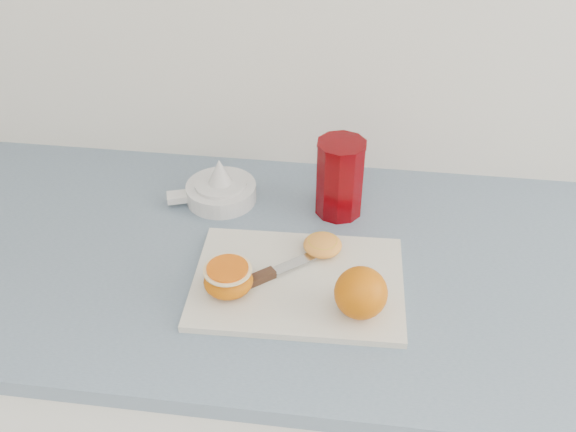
{
  "coord_description": "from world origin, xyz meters",
  "views": [
    {
      "loc": [
        0.05,
        0.87,
        1.61
      ],
      "look_at": [
        -0.07,
        1.72,
        0.96
      ],
      "focal_mm": 40.0,
      "sensor_mm": 36.0,
      "label": 1
    }
  ],
  "objects": [
    {
      "name": "paring_knife",
      "position": [
        -0.1,
        1.62,
        0.91
      ],
      "size": [
        0.18,
        0.15,
        0.01
      ],
      "color": "#46261B",
      "rests_on": "cutting_board"
    },
    {
      "name": "red_tumbler",
      "position": [
        0.01,
        1.84,
        0.96
      ],
      "size": [
        0.09,
        0.09,
        0.15
      ],
      "color": "#640004",
      "rests_on": "counter"
    },
    {
      "name": "citrus_juicer",
      "position": [
        -0.21,
        1.85,
        0.91
      ],
      "size": [
        0.17,
        0.13,
        0.09
      ],
      "color": "white",
      "rests_on": "counter"
    },
    {
      "name": "squeezed_shell",
      "position": [
        -0.0,
        1.7,
        0.92
      ],
      "size": [
        0.07,
        0.07,
        0.03
      ],
      "color": "orange",
      "rests_on": "cutting_board"
    },
    {
      "name": "counter",
      "position": [
        -0.05,
        1.7,
        0.45
      ],
      "size": [
        2.49,
        0.64,
        0.89
      ],
      "color": "white",
      "rests_on": "ground"
    },
    {
      "name": "cutting_board",
      "position": [
        -0.04,
        1.63,
        0.9
      ],
      "size": [
        0.35,
        0.25,
        0.01
      ],
      "primitive_type": "cube",
      "rotation": [
        0.0,
        0.0,
        0.03
      ],
      "color": "silver",
      "rests_on": "counter"
    },
    {
      "name": "half_orange",
      "position": [
        -0.14,
        1.59,
        0.93
      ],
      "size": [
        0.08,
        0.08,
        0.05
      ],
      "color": "#D06F04",
      "rests_on": "cutting_board"
    },
    {
      "name": "whole_orange",
      "position": [
        0.06,
        1.57,
        0.94
      ],
      "size": [
        0.08,
        0.08,
        0.08
      ],
      "color": "#D06F04",
      "rests_on": "cutting_board"
    }
  ]
}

